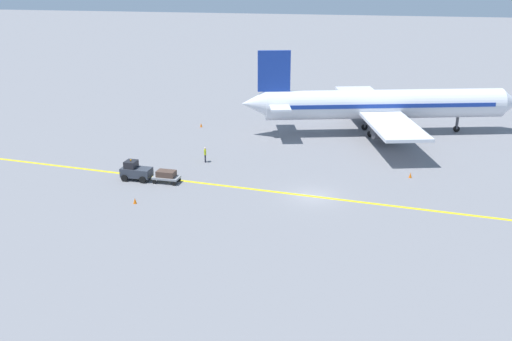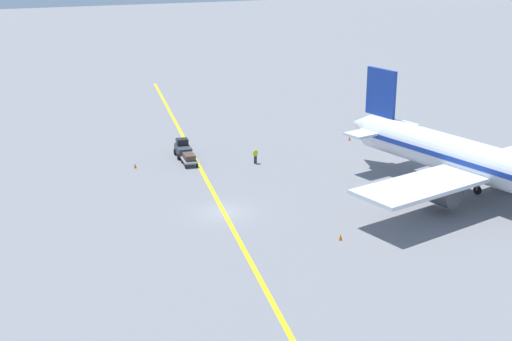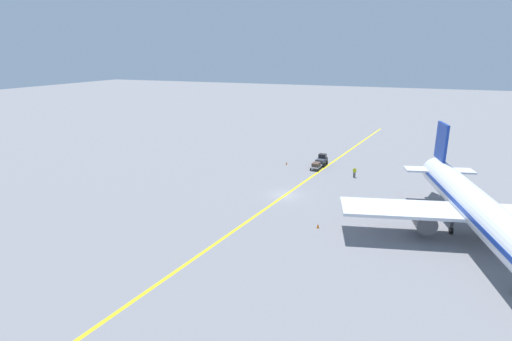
{
  "view_description": "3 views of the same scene",
  "coord_description": "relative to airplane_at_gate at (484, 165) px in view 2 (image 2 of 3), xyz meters",
  "views": [
    {
      "loc": [
        52.01,
        4.49,
        20.81
      ],
      "look_at": [
        -0.46,
        -5.42,
        2.05
      ],
      "focal_mm": 42.0,
      "sensor_mm": 36.0,
      "label": 1
    },
    {
      "loc": [
        19.06,
        56.83,
        23.93
      ],
      "look_at": [
        -4.02,
        -2.31,
        2.79
      ],
      "focal_mm": 50.0,
      "sensor_mm": 36.0,
      "label": 2
    },
    {
      "loc": [
        -16.03,
        51.71,
        19.65
      ],
      "look_at": [
        4.46,
        0.18,
        3.26
      ],
      "focal_mm": 28.0,
      "sensor_mm": 36.0,
      "label": 3
    }
  ],
  "objects": [
    {
      "name": "airplane_at_gate",
      "position": [
        0.0,
        0.0,
        0.0
      ],
      "size": [
        28.42,
        35.11,
        10.6
      ],
      "color": "silver",
      "rests_on": "ground"
    },
    {
      "name": "traffic_cone_near_nose",
      "position": [
        16.27,
        3.0,
        -3.43
      ],
      "size": [
        0.32,
        0.32,
        0.55
      ],
      "primitive_type": "cone",
      "color": "orange",
      "rests_on": "ground"
    },
    {
      "name": "baggage_tug_dark",
      "position": [
        21.98,
        -24.15,
        -2.81
      ],
      "size": [
        1.94,
        3.1,
        2.11
      ],
      "color": "#333842",
      "rests_on": "ground"
    },
    {
      "name": "ground_crew_worker",
      "position": [
        15.31,
        -18.77,
        -2.8
      ],
      "size": [
        0.57,
        0.3,
        1.68
      ],
      "color": "#23232D",
      "rests_on": "ground"
    },
    {
      "name": "traffic_cone_mid_apron",
      "position": [
        1.28,
        -23.17,
        -3.43
      ],
      "size": [
        0.32,
        0.32,
        0.55
      ],
      "primitive_type": "cone",
      "color": "orange",
      "rests_on": "ground"
    },
    {
      "name": "traffic_cone_by_wingtip",
      "position": [
        27.96,
        -21.91,
        -3.43
      ],
      "size": [
        0.32,
        0.32,
        0.55
      ],
      "primitive_type": "cone",
      "color": "orange",
      "rests_on": "ground"
    },
    {
      "name": "ground_plane",
      "position": [
        23.22,
        -6.3,
        -3.71
      ],
      "size": [
        400.0,
        400.0,
        0.0
      ],
      "primitive_type": "plane",
      "color": "slate"
    },
    {
      "name": "apron_yellow_centreline",
      "position": [
        23.22,
        -6.3,
        -3.71
      ],
      "size": [
        16.42,
        118.98,
        0.01
      ],
      "primitive_type": "cube",
      "rotation": [
        0.0,
        0.0,
        -0.13
      ],
      "color": "yellow",
      "rests_on": "ground"
    },
    {
      "name": "baggage_cart_trailing",
      "position": [
        22.22,
        -20.86,
        -2.95
      ],
      "size": [
        1.58,
        2.69,
        1.24
      ],
      "color": "gray",
      "rests_on": "ground"
    }
  ]
}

